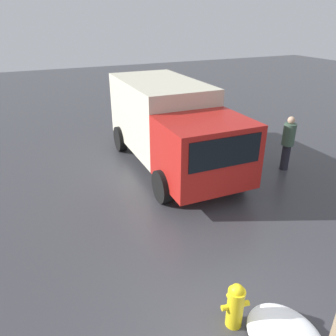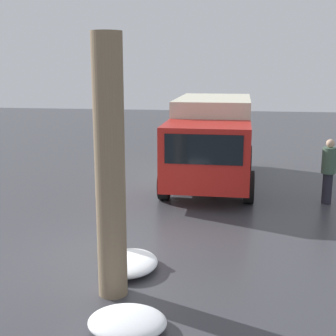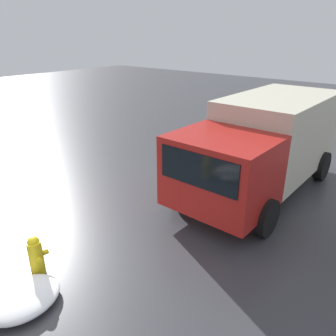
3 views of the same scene
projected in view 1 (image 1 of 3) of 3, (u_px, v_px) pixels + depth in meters
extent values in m
plane|color=#38383D|center=(233.00, 324.00, 5.37)|extent=(60.00, 60.00, 0.00)
cylinder|color=yellow|center=(235.00, 309.00, 5.23)|extent=(0.27, 0.27, 0.66)
cylinder|color=yellow|center=(237.00, 292.00, 5.07)|extent=(0.28, 0.28, 0.06)
sphere|color=yellow|center=(237.00, 291.00, 5.06)|extent=(0.23, 0.23, 0.23)
cylinder|color=yellow|center=(231.00, 297.00, 5.35)|extent=(0.12, 0.13, 0.11)
cylinder|color=yellow|center=(225.00, 308.00, 5.15)|extent=(0.11, 0.11, 0.09)
cylinder|color=yellow|center=(246.00, 303.00, 5.23)|extent=(0.11, 0.11, 0.09)
cube|color=red|center=(204.00, 151.00, 8.69)|extent=(2.04, 2.36, 1.72)
cube|color=black|center=(226.00, 153.00, 7.70)|extent=(0.06, 1.95, 0.76)
cube|color=beige|center=(160.00, 113.00, 11.15)|extent=(4.22, 2.39, 2.20)
cylinder|color=black|center=(236.00, 171.00, 9.55)|extent=(0.90, 0.29, 0.90)
cylinder|color=black|center=(162.00, 186.00, 8.71)|extent=(0.90, 0.29, 0.90)
cylinder|color=black|center=(178.00, 131.00, 12.91)|extent=(0.90, 0.29, 0.90)
cylinder|color=black|center=(120.00, 139.00, 12.07)|extent=(0.90, 0.29, 0.90)
cylinder|color=#23232D|center=(285.00, 157.00, 10.58)|extent=(0.26, 0.26, 0.84)
cylinder|color=#3F5947|center=(289.00, 134.00, 10.25)|extent=(0.39, 0.39, 0.70)
sphere|color=tan|center=(291.00, 120.00, 10.05)|extent=(0.23, 0.23, 0.23)
ellipsoid|color=white|center=(285.00, 336.00, 5.02)|extent=(1.27, 1.08, 0.26)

